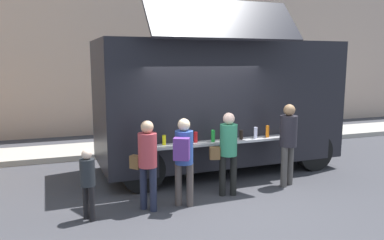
# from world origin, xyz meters

# --- Properties ---
(ground_plane) EXTENTS (60.00, 60.00, 0.00)m
(ground_plane) POSITION_xyz_m (0.00, 0.00, 0.00)
(ground_plane) COLOR #38383D
(curb_strip) EXTENTS (28.00, 1.60, 0.15)m
(curb_strip) POSITION_xyz_m (-3.21, 4.49, 0.07)
(curb_strip) COLOR #9E998E
(curb_strip) RESTS_ON ground
(building_behind) EXTENTS (32.00, 2.40, 7.24)m
(building_behind) POSITION_xyz_m (-2.21, 8.39, 3.62)
(building_behind) COLOR tan
(building_behind) RESTS_ON ground
(food_truck_main) EXTENTS (5.67, 3.10, 3.81)m
(food_truck_main) POSITION_xyz_m (0.79, 1.87, 1.66)
(food_truck_main) COLOR black
(food_truck_main) RESTS_ON ground
(trash_bin) EXTENTS (0.60, 0.60, 0.86)m
(trash_bin) POSITION_xyz_m (4.91, 4.19, 0.43)
(trash_bin) COLOR #2C6538
(trash_bin) RESTS_ON ground
(customer_front_ordering) EXTENTS (0.54, 0.33, 1.64)m
(customer_front_ordering) POSITION_xyz_m (0.23, 0.10, 0.97)
(customer_front_ordering) COLOR black
(customer_front_ordering) RESTS_ON ground
(customer_mid_with_backpack) EXTENTS (0.44, 0.52, 1.61)m
(customer_mid_with_backpack) POSITION_xyz_m (-0.75, -0.16, 0.98)
(customer_mid_with_backpack) COLOR #4D4340
(customer_mid_with_backpack) RESTS_ON ground
(customer_rear_waiting) EXTENTS (0.45, 0.47, 1.60)m
(customer_rear_waiting) POSITION_xyz_m (-1.40, -0.09, 0.95)
(customer_rear_waiting) COLOR #1F2438
(customer_rear_waiting) RESTS_ON ground
(customer_extra_browsing) EXTENTS (0.35, 0.35, 1.73)m
(customer_extra_browsing) POSITION_xyz_m (1.66, 0.22, 1.03)
(customer_extra_browsing) COLOR #484441
(customer_extra_browsing) RESTS_ON ground
(child_near_queue) EXTENTS (0.24, 0.24, 1.20)m
(child_near_queue) POSITION_xyz_m (-2.41, -0.19, 0.72)
(child_near_queue) COLOR black
(child_near_queue) RESTS_ON ground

